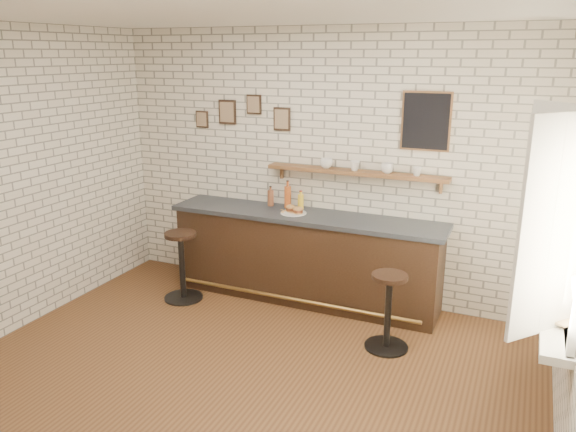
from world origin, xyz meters
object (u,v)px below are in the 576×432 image
object	(u,v)px
book_lower	(553,317)
bitters_bottle_white	(288,199)
sandwich_plate	(294,213)
shelf_cup_d	(417,171)
bar_stool_left	(182,264)
ciabatta_sandwich	(294,209)
shelf_cup_a	(326,163)
bitters_bottle_amber	(288,197)
bitters_bottle_brown	(271,198)
shelf_cup_b	(355,166)
condiment_bottle_yellow	(301,201)
book_upper	(553,313)
shelf_cup_c	(387,168)
bar_stool_right	(388,309)
bar_counter	(305,257)

from	to	relation	value
book_lower	bitters_bottle_white	bearing A→B (deg)	126.20
sandwich_plate	shelf_cup_d	xyz separation A→B (m)	(1.28, 0.23, 0.53)
bar_stool_left	sandwich_plate	bearing A→B (deg)	24.76
ciabatta_sandwich	shelf_cup_a	bearing A→B (deg)	39.91
bar_stool_left	book_lower	distance (m)	3.90
ciabatta_sandwich	shelf_cup_a	xyz separation A→B (m)	(0.28, 0.23, 0.49)
bar_stool_left	bitters_bottle_amber	bearing A→B (deg)	36.25
ciabatta_sandwich	book_lower	distance (m)	2.98
bitters_bottle_brown	book_lower	bearing A→B (deg)	-29.29
shelf_cup_b	book_lower	size ratio (longest dim) A/B	0.49
sandwich_plate	shelf_cup_b	world-z (taller)	shelf_cup_b
condiment_bottle_yellow	sandwich_plate	bearing A→B (deg)	-91.24
bitters_bottle_amber	shelf_cup_a	distance (m)	0.61
book_lower	bitters_bottle_amber	bearing A→B (deg)	126.18
book_lower	book_upper	world-z (taller)	book_upper
bitters_bottle_white	shelf_cup_a	world-z (taller)	shelf_cup_a
bar_stool_left	book_upper	bearing A→B (deg)	-13.83
bitters_bottle_brown	bar_stool_left	world-z (taller)	bitters_bottle_brown
bitters_bottle_white	book_lower	bearing A→B (deg)	-31.15
bitters_bottle_brown	ciabatta_sandwich	bearing A→B (deg)	-27.18
bitters_bottle_brown	book_upper	bearing A→B (deg)	-28.98
shelf_cup_a	shelf_cup_d	bearing A→B (deg)	1.97
condiment_bottle_yellow	shelf_cup_c	xyz separation A→B (m)	(0.96, 0.04, 0.45)
bar_stool_right	book_upper	xyz separation A→B (m)	(1.34, -0.76, 0.56)
book_lower	bar_stool_left	bearing A→B (deg)	143.22
ciabatta_sandwich	condiment_bottle_yellow	world-z (taller)	condiment_bottle_yellow
shelf_cup_d	ciabatta_sandwich	bearing A→B (deg)	168.63
bitters_bottle_amber	shelf_cup_d	distance (m)	1.49
ciabatta_sandwich	shelf_cup_a	world-z (taller)	shelf_cup_a
ciabatta_sandwich	book_upper	xyz separation A→B (m)	(2.59, -1.45, -0.10)
bitters_bottle_white	condiment_bottle_yellow	xyz separation A→B (m)	(0.16, -0.00, -0.02)
ciabatta_sandwich	book_lower	bearing A→B (deg)	-29.60
bar_stool_left	bar_stool_right	xyz separation A→B (m)	(2.41, -0.16, -0.02)
bar_counter	shelf_cup_d	size ratio (longest dim) A/B	32.00
shelf_cup_a	shelf_cup_b	distance (m)	0.32
ciabatta_sandwich	bitters_bottle_amber	size ratio (longest dim) A/B	0.70
bitters_bottle_brown	condiment_bottle_yellow	xyz separation A→B (m)	(0.38, 0.00, -0.00)
ciabatta_sandwich	bitters_bottle_white	xyz separation A→B (m)	(-0.17, 0.20, 0.06)
ciabatta_sandwich	shelf_cup_d	xyz separation A→B (m)	(1.27, 0.23, 0.49)
shelf_cup_c	book_lower	size ratio (longest dim) A/B	0.62
bitters_bottle_amber	book_lower	xyz separation A→B (m)	(2.76, -1.67, -0.20)
book_upper	sandwich_plate	bearing A→B (deg)	-171.53
condiment_bottle_yellow	shelf_cup_d	world-z (taller)	shelf_cup_d
bar_counter	book_upper	size ratio (longest dim) A/B	12.44
book_upper	bitters_bottle_brown	bearing A→B (deg)	-171.36
bitters_bottle_white	condiment_bottle_yellow	bearing A→B (deg)	-0.00
bitters_bottle_white	shelf_cup_b	world-z (taller)	shelf_cup_b
bar_stool_right	bar_stool_left	bearing A→B (deg)	176.10
shelf_cup_c	condiment_bottle_yellow	bearing A→B (deg)	87.75
book_upper	shelf_cup_b	bearing A→B (deg)	177.35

